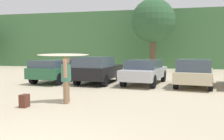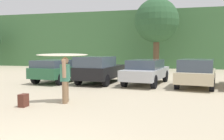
# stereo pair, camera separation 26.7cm
# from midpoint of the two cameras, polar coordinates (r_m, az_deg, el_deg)

# --- Properties ---
(hillside_ridge) EXTENTS (108.00, 12.00, 6.40)m
(hillside_ridge) POSITION_cam_midpoint_polar(r_m,az_deg,el_deg) (33.51, 9.65, 6.60)
(hillside_ridge) COLOR #427042
(hillside_ridge) RESTS_ON ground_plane
(tree_far_right) EXTENTS (4.18, 4.18, 6.89)m
(tree_far_right) POSITION_cam_midpoint_polar(r_m,az_deg,el_deg) (24.40, 10.54, 11.02)
(tree_far_right) COLOR brown
(tree_far_right) RESTS_ON ground_plane
(parked_car_forest_green) EXTENTS (2.32, 4.35, 1.40)m
(parked_car_forest_green) POSITION_cam_midpoint_polar(r_m,az_deg,el_deg) (15.73, -11.65, 0.08)
(parked_car_forest_green) COLOR #2D6642
(parked_car_forest_green) RESTS_ON ground_plane
(parked_car_black) EXTENTS (2.21, 4.19, 1.62)m
(parked_car_black) POSITION_cam_midpoint_polar(r_m,az_deg,el_deg) (14.78, -2.43, 0.20)
(parked_car_black) COLOR black
(parked_car_black) RESTS_ON ground_plane
(parked_car_silver) EXTENTS (2.48, 4.79, 1.44)m
(parked_car_silver) POSITION_cam_midpoint_polar(r_m,az_deg,el_deg) (14.57, 8.40, -0.20)
(parked_car_silver) COLOR silver
(parked_car_silver) RESTS_ON ground_plane
(parked_car_champagne) EXTENTS (2.47, 4.46, 1.50)m
(parked_car_champagne) POSITION_cam_midpoint_polar(r_m,az_deg,el_deg) (14.15, 19.34, -0.54)
(parked_car_champagne) COLOR beige
(parked_car_champagne) RESTS_ON ground_plane
(person_adult) EXTENTS (0.42, 0.69, 1.73)m
(person_adult) POSITION_cam_midpoint_polar(r_m,az_deg,el_deg) (9.45, -9.91, -1.63)
(person_adult) COLOR #8C6B4C
(person_adult) RESTS_ON ground_plane
(surfboard_cream) EXTENTS (1.93, 1.49, 0.14)m
(surfboard_cream) POSITION_cam_midpoint_polar(r_m,az_deg,el_deg) (9.46, -10.47, 3.46)
(surfboard_cream) COLOR beige
(backpack_dropped) EXTENTS (0.24, 0.34, 0.45)m
(backpack_dropped) POSITION_cam_midpoint_polar(r_m,az_deg,el_deg) (9.24, -18.92, -6.64)
(backpack_dropped) COLOR #592D23
(backpack_dropped) RESTS_ON ground_plane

